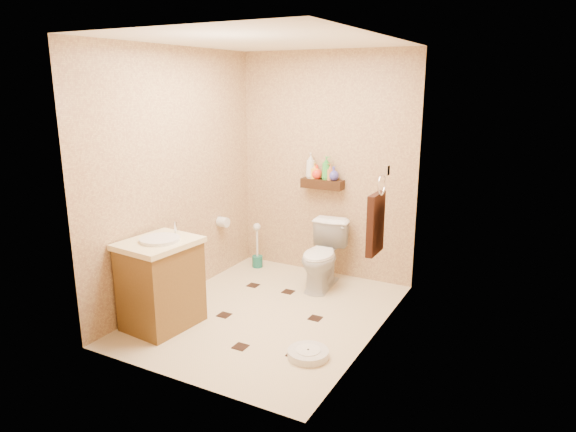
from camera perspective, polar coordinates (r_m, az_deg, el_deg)
The scene contains 20 objects.
ground at distance 4.83m, azimuth -2.22°, elevation -10.78°, with size 2.50×2.50×0.00m, color beige.
wall_back at distance 5.55m, azimuth 4.21°, elevation 5.55°, with size 2.00×0.04×2.40m, color tan.
wall_front at distance 3.46m, azimuth -12.92°, elevation -0.34°, with size 2.00×0.04×2.40m, color tan.
wall_left at distance 5.02m, azimuth -12.29°, elevation 4.31°, with size 0.04×2.50×2.40m, color tan.
wall_right at distance 4.04m, azimuth 9.94°, elevation 1.97°, with size 0.04×2.50×2.40m, color tan.
ceiling at distance 4.38m, azimuth -2.55°, elevation 18.93°, with size 2.00×2.50×0.02m, color white.
wall_shelf at distance 5.50m, azimuth 3.84°, elevation 3.59°, with size 0.46×0.14×0.10m, color #36200E.
floor_accents at distance 4.78m, azimuth -2.12°, elevation -11.02°, with size 1.14×1.28×0.01m.
toilet at distance 5.32m, azimuth 3.87°, elevation -4.42°, with size 0.38×0.67×0.68m, color white.
vanity at distance 4.59m, azimuth -13.92°, elevation -7.16°, with size 0.58×0.68×0.90m.
bathroom_scale at distance 4.12m, azimuth 2.25°, elevation -15.02°, with size 0.36×0.36×0.06m.
toilet_brush at distance 5.92m, azimuth -3.43°, elevation -3.98°, with size 0.12×0.12×0.52m.
towel_ring at distance 4.36m, azimuth 9.76°, elevation -0.54°, with size 0.12×0.30×0.76m.
toilet_paper at distance 5.62m, azimuth -7.23°, elevation -0.67°, with size 0.12×0.11×0.12m.
bottle_a at distance 5.53m, azimuth 2.53°, elevation 5.62°, with size 0.11×0.11×0.27m, color silver.
bottle_b at distance 5.52m, azimuth 2.98°, elevation 5.06°, with size 0.08×0.08×0.17m, color #FFB235.
bottle_c at distance 5.51m, azimuth 3.22°, elevation 4.94°, with size 0.12×0.12×0.15m, color red.
bottle_d at distance 5.46m, azimuth 4.26°, elevation 5.34°, with size 0.10×0.10×0.25m, color green.
bottle_e at distance 5.44m, azimuth 4.71°, elevation 4.92°, with size 0.08×0.08×0.18m, color #CC7A44.
bottle_f at distance 5.43m, azimuth 5.08°, elevation 4.74°, with size 0.11×0.11×0.15m, color #4442A7.
Camera 1 is at (2.22, -3.76, 2.07)m, focal length 32.00 mm.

